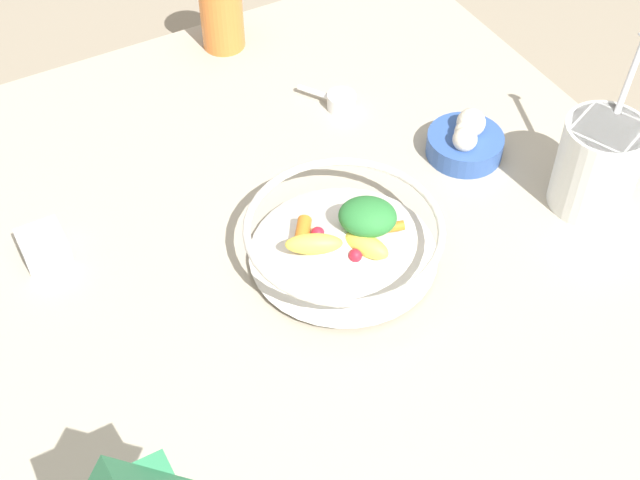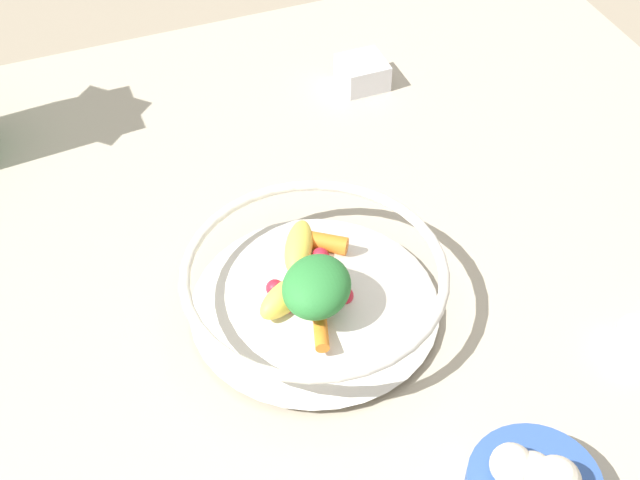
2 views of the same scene
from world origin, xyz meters
name	(u,v)px [view 2 (image 2 of 2)]	position (x,y,z in m)	size (l,w,h in m)	color
ground_plane	(362,293)	(0.00, 0.00, 0.00)	(6.00, 6.00, 0.00)	gray
countertop	(363,281)	(0.00, 0.00, 0.02)	(0.98, 0.98, 0.03)	#B2A893
fruit_bowl	(314,287)	(0.03, -0.07, 0.07)	(0.24, 0.24, 0.09)	silver
spice_jar	(362,74)	(-0.29, 0.12, 0.05)	(0.05, 0.05, 0.03)	silver
measuring_scoop	(640,337)	(0.18, 0.20, 0.05)	(0.06, 0.08, 0.02)	white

